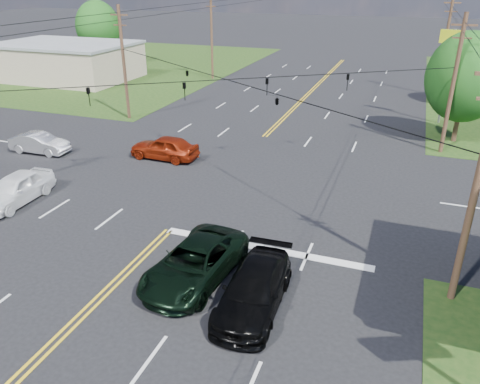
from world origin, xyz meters
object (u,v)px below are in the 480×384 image
at_px(pole_left_far, 212,35).
at_px(pickup_dkgreen, 195,263).
at_px(pole_se, 477,184).
at_px(suv_black, 254,290).
at_px(retail_nw, 66,62).
at_px(tree_far_l, 98,27).
at_px(tree_right_a, 466,77).
at_px(pole_right_far, 445,45).
at_px(pole_ne, 453,84).
at_px(sedan_silver, 40,143).
at_px(pickup_white, 16,189).
at_px(pole_nw, 124,62).

relative_size(pole_left_far, pickup_dkgreen, 1.74).
xyz_separation_m(pole_se, suv_black, (-7.14, -3.14, -4.14)).
distance_m(retail_nw, tree_far_l, 10.69).
xyz_separation_m(tree_far_l, pickup_dkgreen, (35.00, -43.28, -4.40)).
height_order(tree_right_a, suv_black, tree_right_a).
bearing_deg(pickup_dkgreen, pole_right_far, 81.18).
height_order(pole_ne, suv_black, pole_ne).
bearing_deg(sedan_silver, pole_se, -109.02).
relative_size(retail_nw, tree_far_l, 1.83).
relative_size(pickup_white, sedan_silver, 1.12).
distance_m(pole_nw, sedan_silver, 10.90).
bearing_deg(sedan_silver, pole_ne, -72.25).
relative_size(pole_nw, tree_right_a, 1.16).
distance_m(pole_right_far, tree_far_l, 45.18).
relative_size(tree_far_l, pickup_white, 1.81).
distance_m(retail_nw, sedan_silver, 28.02).
bearing_deg(pickup_white, pole_right_far, 55.88).
xyz_separation_m(pole_se, tree_far_l, (-45.00, 41.00, 0.28)).
relative_size(retail_nw, pickup_white, 3.31).
height_order(tree_right_a, pickup_dkgreen, tree_right_a).
xyz_separation_m(retail_nw, pickup_white, (20.50, -30.00, -1.18)).
bearing_deg(pole_se, pickup_dkgreen, -167.17).
bearing_deg(pole_nw, pickup_dkgreen, -51.72).
bearing_deg(pole_right_far, retail_nw, -172.06).
bearing_deg(pole_nw, pickup_white, -78.37).
height_order(pole_ne, pickup_white, pole_ne).
bearing_deg(retail_nw, sedan_silver, -55.25).
distance_m(pole_nw, tree_right_a, 27.17).
bearing_deg(pickup_white, sedan_silver, 120.87).
distance_m(pole_ne, pole_left_far, 32.20).
relative_size(pole_ne, tree_right_a, 1.16).
xyz_separation_m(tree_right_a, tree_far_l, (-46.00, 20.00, 0.33)).
bearing_deg(pickup_white, suv_black, -17.21).
relative_size(pole_se, suv_black, 1.79).
distance_m(pole_nw, tree_far_l, 29.83).
bearing_deg(pole_se, tree_right_a, 87.27).
distance_m(pole_left_far, pickup_dkgreen, 42.64).
distance_m(tree_right_a, suv_black, 25.80).
height_order(tree_far_l, pickup_white, tree_far_l).
bearing_deg(suv_black, pole_right_far, 77.67).
xyz_separation_m(pole_ne, tree_far_l, (-45.00, 23.00, 0.28)).
height_order(pole_right_far, sedan_silver, pole_right_far).
xyz_separation_m(pole_right_far, sedan_silver, (-27.04, -29.00, -4.45)).
bearing_deg(pole_se, pole_ne, 90.00).
xyz_separation_m(pole_left_far, pickup_dkgreen, (16.00, -39.28, -4.37)).
bearing_deg(pole_ne, retail_nw, 163.18).
bearing_deg(pole_left_far, suv_black, -64.84).
xyz_separation_m(pole_se, pole_right_far, (0.00, 37.00, 0.25)).
bearing_deg(pole_ne, pole_nw, 180.00).
bearing_deg(pole_right_far, suv_black, -100.09).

